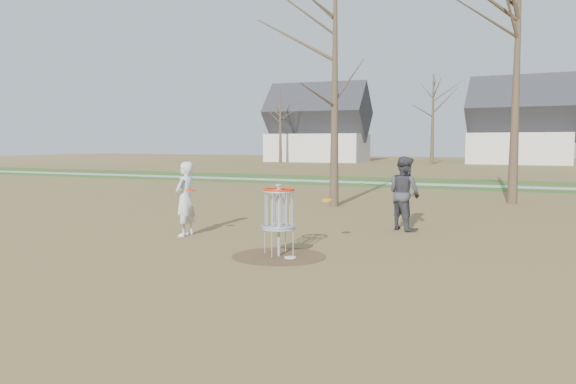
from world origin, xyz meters
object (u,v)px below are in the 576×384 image
at_px(disc_grounded, 290,257).
at_px(player_throwing, 404,193).
at_px(player_standing, 185,199).
at_px(disc_golf_basket, 279,209).

bearing_deg(disc_grounded, player_throwing, 75.47).
bearing_deg(player_standing, disc_golf_basket, 64.98).
bearing_deg(player_throwing, disc_golf_basket, 106.73).
relative_size(player_standing, disc_grounded, 7.87).
bearing_deg(disc_grounded, disc_golf_basket, 164.55).
xyz_separation_m(disc_grounded, disc_golf_basket, (-0.28, 0.08, 0.89)).
xyz_separation_m(player_standing, disc_golf_basket, (3.02, -1.24, 0.05)).
bearing_deg(player_throwing, disc_grounded, 110.38).
height_order(disc_grounded, disc_golf_basket, disc_golf_basket).
distance_m(player_throwing, disc_golf_basket, 4.49).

